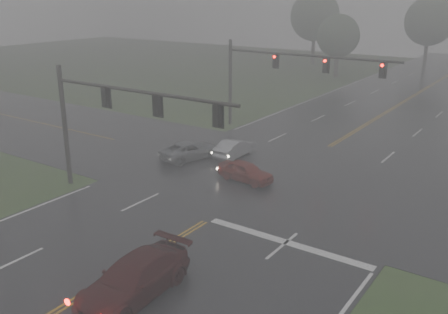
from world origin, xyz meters
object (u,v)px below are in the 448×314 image
Objects in this scene: car_grey at (190,159)px; signal_gantry_far at (278,69)px; sedan_silver at (235,157)px; sedan_maroon at (135,296)px; sedan_red at (245,181)px; signal_gantry_near at (108,111)px.

car_grey is 0.30× the size of signal_gantry_far.
car_grey is (-2.37, -2.18, 0.00)m from sedan_silver.
signal_gantry_far is at bearing -83.07° from sedan_silver.
sedan_maroon is 13.40m from sedan_red.
sedan_red is 5.79m from car_grey.
sedan_silver is (-3.22, 3.68, 0.00)m from sedan_red.
sedan_silver is 0.31× the size of signal_gantry_near.
sedan_maroon is 11.60m from signal_gantry_near.
sedan_silver is 9.35m from signal_gantry_far.
sedan_maroon is 25.97m from signal_gantry_far.
sedan_red is at bearing 101.03° from sedan_maroon.
signal_gantry_far reaches higher than signal_gantry_near.
signal_gantry_far is (1.50, 9.85, 5.28)m from car_grey.
signal_gantry_near is at bearing 138.25° from sedan_maroon.
sedan_maroon is 0.42× the size of signal_gantry_near.
signal_gantry_far is at bearing 104.02° from sedan_maroon.
signal_gantry_far is (0.84, 17.79, 0.18)m from signal_gantry_near.
signal_gantry_near reaches higher than sedan_red.
signal_gantry_near is (-8.07, 6.59, 5.09)m from sedan_maroon.
sedan_maroon is 17.88m from sedan_silver.
signal_gantry_near is at bearing -92.70° from signal_gantry_far.
signal_gantry_near is (-1.71, -10.12, 5.09)m from sedan_silver.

